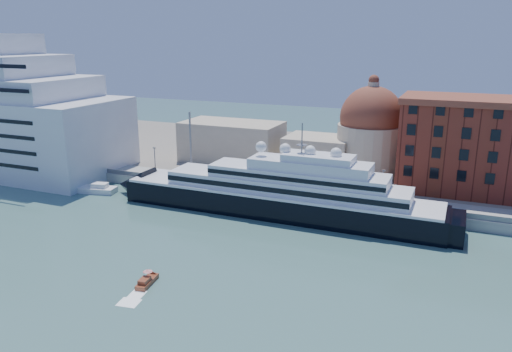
% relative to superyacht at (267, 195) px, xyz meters
% --- Properties ---
extents(ground, '(400.00, 400.00, 0.00)m').
position_rel_superyacht_xyz_m(ground, '(-5.50, -23.00, -4.31)').
color(ground, '#3A6560').
rests_on(ground, ground).
extents(quay, '(180.00, 10.00, 2.50)m').
position_rel_superyacht_xyz_m(quay, '(-5.50, 11.00, -3.06)').
color(quay, gray).
rests_on(quay, ground).
extents(land, '(260.00, 72.00, 2.00)m').
position_rel_superyacht_xyz_m(land, '(-5.50, 52.00, -3.31)').
color(land, slate).
rests_on(land, ground).
extents(quay_fence, '(180.00, 0.10, 1.20)m').
position_rel_superyacht_xyz_m(quay_fence, '(-5.50, 6.50, -1.21)').
color(quay_fence, slate).
rests_on(quay_fence, quay).
extents(superyacht, '(83.53, 11.58, 24.96)m').
position_rel_superyacht_xyz_m(superyacht, '(0.00, 0.00, 0.00)').
color(superyacht, black).
rests_on(superyacht, ground).
extents(service_barge, '(12.87, 6.43, 2.77)m').
position_rel_superyacht_xyz_m(service_barge, '(-47.38, -3.03, -3.51)').
color(service_barge, white).
rests_on(service_barge, ground).
extents(water_taxi, '(2.51, 5.50, 2.52)m').
position_rel_superyacht_xyz_m(water_taxi, '(-5.40, -39.83, -3.70)').
color(water_taxi, maroon).
rests_on(water_taxi, ground).
extents(warehouse, '(43.00, 19.00, 23.25)m').
position_rel_superyacht_xyz_m(warehouse, '(46.50, 29.00, 9.48)').
color(warehouse, maroon).
rests_on(warehouse, land).
extents(church, '(66.00, 18.00, 25.50)m').
position_rel_superyacht_xyz_m(church, '(0.89, 34.72, 6.60)').
color(church, beige).
rests_on(church, land).
extents(lamp_posts, '(120.80, 2.40, 18.00)m').
position_rel_superyacht_xyz_m(lamp_posts, '(-18.17, 9.27, 5.53)').
color(lamp_posts, slate).
rests_on(lamp_posts, quay).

